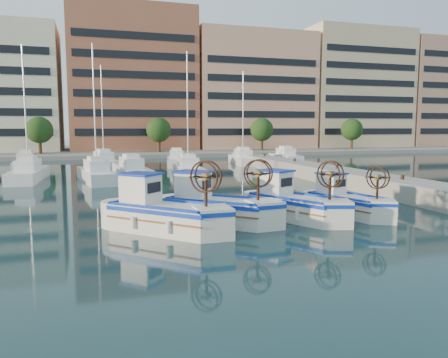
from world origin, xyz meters
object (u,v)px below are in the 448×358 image
(fishing_boat_b, at_px, (215,206))
(fishing_boat_c, at_px, (293,202))
(fishing_boat_d, at_px, (346,201))
(fishing_boat_a, at_px, (163,212))

(fishing_boat_b, distance_m, fishing_boat_c, 4.03)
(fishing_boat_d, bearing_deg, fishing_boat_c, 163.48)
(fishing_boat_a, relative_size, fishing_boat_b, 1.00)
(fishing_boat_a, relative_size, fishing_boat_d, 1.10)
(fishing_boat_b, xyz_separation_m, fishing_boat_c, (4.03, -0.15, -0.03))
(fishing_boat_a, height_order, fishing_boat_c, fishing_boat_a)
(fishing_boat_b, bearing_deg, fishing_boat_a, 149.17)
(fishing_boat_a, xyz_separation_m, fishing_boat_c, (6.69, 0.74, -0.05))
(fishing_boat_c, bearing_deg, fishing_boat_a, 159.03)
(fishing_boat_a, distance_m, fishing_boat_d, 9.81)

